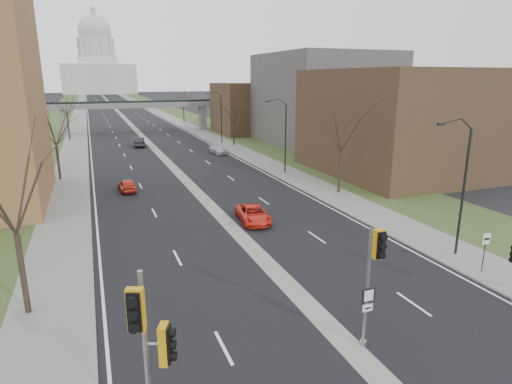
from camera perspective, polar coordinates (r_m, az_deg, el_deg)
ground at (r=19.60m, az=12.56°, el=-19.74°), size 700.00×700.00×0.00m
road_surface at (r=163.81m, az=-18.16°, el=10.41°), size 20.00×600.00×0.01m
median_strip at (r=163.81m, az=-18.16°, el=10.41°), size 1.20×600.00×0.02m
sidewalk_right at (r=164.93m, az=-13.93°, el=10.75°), size 4.00×600.00×0.12m
sidewalk_left at (r=163.56m, az=-22.41°, el=10.04°), size 4.00×600.00×0.12m
grass_verge_right at (r=165.82m, az=-11.84°, el=10.89°), size 8.00×600.00×0.10m
grass_verge_left at (r=163.77m, az=-24.53°, el=9.83°), size 8.00×600.00×0.10m
commercial_block_near at (r=53.26m, az=18.01°, el=8.83°), size 16.00×20.00×12.00m
commercial_block_mid at (r=75.23m, az=8.86°, el=12.12°), size 18.00×22.00×15.00m
commercial_block_far at (r=89.11m, az=-0.51°, el=11.11°), size 14.00×14.00×10.00m
pedestrian_bridge at (r=93.85m, az=-15.67°, el=10.67°), size 34.00×3.00×6.45m
capitol at (r=333.39m, az=-20.33°, el=15.41°), size 48.00×42.00×55.75m
streetlight_near at (r=28.29m, az=25.41°, el=5.22°), size 2.61×0.20×8.70m
streetlight_mid at (r=49.73m, az=3.15°, el=10.25°), size 2.61×0.20×8.70m
streetlight_far at (r=74.15m, az=-5.30°, el=11.77°), size 2.61×0.20×8.70m
tree_left_a at (r=21.92m, az=-30.13°, el=1.31°), size 7.20×7.20×9.40m
tree_left_b at (r=51.52m, az=-25.36°, el=8.20°), size 6.75×6.75×8.81m
tree_left_c at (r=85.34m, az=-24.05°, el=11.04°), size 7.65×7.65×9.99m
tree_right_a at (r=41.93m, az=11.38°, el=8.66°), size 7.20×7.20×9.40m
tree_right_b at (r=71.95m, az=-3.04°, el=10.81°), size 6.30×6.30×8.22m
tree_right_c at (r=110.54m, az=-9.72°, el=12.72°), size 7.65×7.65×9.99m
signal_pole_left at (r=13.36m, az=-13.99°, el=-18.38°), size 1.34×0.97×5.81m
signal_pole_median at (r=17.91m, az=15.41°, el=-9.51°), size 0.63×0.88×5.44m
speed_limit_sign at (r=27.98m, az=28.24°, el=-6.30°), size 0.51×0.07×2.37m
car_left_near at (r=44.76m, az=-16.82°, el=0.89°), size 1.70×3.81×1.27m
car_left_far at (r=73.78m, az=-15.31°, el=6.46°), size 1.96×4.76×1.53m
car_right_near at (r=33.78m, az=-0.38°, el=-2.95°), size 2.64×4.83×1.28m
car_right_mid at (r=64.70m, az=-5.08°, el=5.66°), size 2.17×4.41×1.23m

